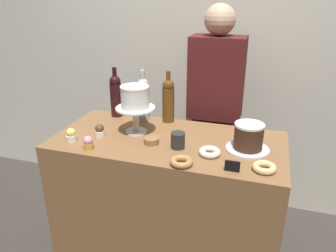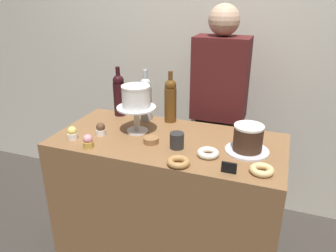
{
  "view_description": "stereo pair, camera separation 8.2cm",
  "coord_description": "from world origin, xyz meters",
  "px_view_note": "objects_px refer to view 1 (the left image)",
  "views": [
    {
      "loc": [
        0.5,
        -1.59,
        1.67
      ],
      "look_at": [
        0.0,
        0.0,
        0.98
      ],
      "focal_mm": 34.86,
      "sensor_mm": 36.0,
      "label": 1
    },
    {
      "loc": [
        0.58,
        -1.56,
        1.67
      ],
      "look_at": [
        0.0,
        0.0,
        0.98
      ],
      "focal_mm": 34.86,
      "sensor_mm": 36.0,
      "label": 2
    }
  ],
  "objects_px": {
    "cake_stand_pedestal": "(136,116)",
    "donut_maple": "(181,162)",
    "cookie_stack": "(151,141)",
    "price_sign_chalkboard": "(232,166)",
    "wine_bottle_amber": "(168,100)",
    "cupcake_strawberry": "(88,143)",
    "wine_bottle_clear": "(143,99)",
    "barista_figure": "(214,117)",
    "chocolate_round_cake": "(249,136)",
    "wine_bottle_dark_red": "(116,95)",
    "white_layer_cake": "(135,97)",
    "cupcake_chocolate": "(100,131)",
    "coffee_cup_ceramic": "(178,140)",
    "donut_sugar": "(210,152)",
    "donut_glazed": "(264,167)",
    "cupcake_lemon": "(71,135)"
  },
  "relations": [
    {
      "from": "cake_stand_pedestal",
      "to": "donut_maple",
      "type": "distance_m",
      "value": 0.47
    },
    {
      "from": "cookie_stack",
      "to": "price_sign_chalkboard",
      "type": "relative_size",
      "value": 1.2
    },
    {
      "from": "wine_bottle_amber",
      "to": "cupcake_strawberry",
      "type": "bearing_deg",
      "value": -119.14
    },
    {
      "from": "wine_bottle_clear",
      "to": "cookie_stack",
      "type": "bearing_deg",
      "value": -61.95
    },
    {
      "from": "cupcake_strawberry",
      "to": "barista_figure",
      "type": "relative_size",
      "value": 0.05
    },
    {
      "from": "wine_bottle_clear",
      "to": "wine_bottle_amber",
      "type": "height_order",
      "value": "same"
    },
    {
      "from": "price_sign_chalkboard",
      "to": "chocolate_round_cake",
      "type": "bearing_deg",
      "value": 79.01
    },
    {
      "from": "wine_bottle_dark_red",
      "to": "cake_stand_pedestal",
      "type": "bearing_deg",
      "value": -43.74
    },
    {
      "from": "white_layer_cake",
      "to": "cupcake_chocolate",
      "type": "relative_size",
      "value": 2.2
    },
    {
      "from": "chocolate_round_cake",
      "to": "price_sign_chalkboard",
      "type": "height_order",
      "value": "chocolate_round_cake"
    },
    {
      "from": "wine_bottle_dark_red",
      "to": "coffee_cup_ceramic",
      "type": "height_order",
      "value": "wine_bottle_dark_red"
    },
    {
      "from": "coffee_cup_ceramic",
      "to": "chocolate_round_cake",
      "type": "bearing_deg",
      "value": 14.28
    },
    {
      "from": "wine_bottle_clear",
      "to": "coffee_cup_ceramic",
      "type": "relative_size",
      "value": 3.83
    },
    {
      "from": "donut_sugar",
      "to": "donut_glazed",
      "type": "height_order",
      "value": "same"
    },
    {
      "from": "white_layer_cake",
      "to": "cupcake_strawberry",
      "type": "height_order",
      "value": "white_layer_cake"
    },
    {
      "from": "price_sign_chalkboard",
      "to": "coffee_cup_ceramic",
      "type": "bearing_deg",
      "value": 152.44
    },
    {
      "from": "cookie_stack",
      "to": "coffee_cup_ceramic",
      "type": "relative_size",
      "value": 0.99
    },
    {
      "from": "wine_bottle_dark_red",
      "to": "price_sign_chalkboard",
      "type": "xyz_separation_m",
      "value": [
        0.82,
        -0.5,
        -0.12
      ]
    },
    {
      "from": "cake_stand_pedestal",
      "to": "wine_bottle_amber",
      "type": "height_order",
      "value": "wine_bottle_amber"
    },
    {
      "from": "chocolate_round_cake",
      "to": "wine_bottle_clear",
      "type": "bearing_deg",
      "value": 161.08
    },
    {
      "from": "cake_stand_pedestal",
      "to": "cupcake_strawberry",
      "type": "distance_m",
      "value": 0.33
    },
    {
      "from": "cupcake_lemon",
      "to": "price_sign_chalkboard",
      "type": "relative_size",
      "value": 1.06
    },
    {
      "from": "wine_bottle_clear",
      "to": "donut_maple",
      "type": "distance_m",
      "value": 0.64
    },
    {
      "from": "wine_bottle_dark_red",
      "to": "cupcake_chocolate",
      "type": "relative_size",
      "value": 4.38
    },
    {
      "from": "chocolate_round_cake",
      "to": "cupcake_lemon",
      "type": "height_order",
      "value": "chocolate_round_cake"
    },
    {
      "from": "cake_stand_pedestal",
      "to": "donut_glazed",
      "type": "xyz_separation_m",
      "value": [
        0.74,
        -0.23,
        -0.09
      ]
    },
    {
      "from": "donut_maple",
      "to": "chocolate_round_cake",
      "type": "bearing_deg",
      "value": 42.42
    },
    {
      "from": "wine_bottle_clear",
      "to": "donut_sugar",
      "type": "distance_m",
      "value": 0.62
    },
    {
      "from": "wine_bottle_amber",
      "to": "cupcake_lemon",
      "type": "relative_size",
      "value": 4.38
    },
    {
      "from": "wine_bottle_clear",
      "to": "cupcake_strawberry",
      "type": "height_order",
      "value": "wine_bottle_clear"
    },
    {
      "from": "cupcake_strawberry",
      "to": "barista_figure",
      "type": "bearing_deg",
      "value": 57.02
    },
    {
      "from": "cake_stand_pedestal",
      "to": "donut_glazed",
      "type": "distance_m",
      "value": 0.78
    },
    {
      "from": "cupcake_lemon",
      "to": "price_sign_chalkboard",
      "type": "bearing_deg",
      "value": -4.11
    },
    {
      "from": "white_layer_cake",
      "to": "cookie_stack",
      "type": "relative_size",
      "value": 1.94
    },
    {
      "from": "wine_bottle_clear",
      "to": "donut_glazed",
      "type": "xyz_separation_m",
      "value": [
        0.77,
        -0.43,
        -0.13
      ]
    },
    {
      "from": "cake_stand_pedestal",
      "to": "chocolate_round_cake",
      "type": "bearing_deg",
      "value": -2.53
    },
    {
      "from": "cake_stand_pedestal",
      "to": "price_sign_chalkboard",
      "type": "xyz_separation_m",
      "value": [
        0.59,
        -0.28,
        -0.08
      ]
    },
    {
      "from": "cupcake_chocolate",
      "to": "donut_maple",
      "type": "relative_size",
      "value": 0.66
    },
    {
      "from": "chocolate_round_cake",
      "to": "wine_bottle_dark_red",
      "type": "distance_m",
      "value": 0.91
    },
    {
      "from": "coffee_cup_ceramic",
      "to": "cupcake_lemon",
      "type": "bearing_deg",
      "value": -170.71
    },
    {
      "from": "chocolate_round_cake",
      "to": "cookie_stack",
      "type": "height_order",
      "value": "chocolate_round_cake"
    },
    {
      "from": "wine_bottle_amber",
      "to": "price_sign_chalkboard",
      "type": "xyz_separation_m",
      "value": [
        0.47,
        -0.51,
        -0.12
      ]
    },
    {
      "from": "cupcake_chocolate",
      "to": "cookie_stack",
      "type": "distance_m",
      "value": 0.31
    },
    {
      "from": "wine_bottle_clear",
      "to": "cookie_stack",
      "type": "distance_m",
      "value": 0.38
    },
    {
      "from": "cupcake_chocolate",
      "to": "donut_sugar",
      "type": "xyz_separation_m",
      "value": [
        0.64,
        -0.04,
        -0.02
      ]
    },
    {
      "from": "wine_bottle_clear",
      "to": "wine_bottle_amber",
      "type": "bearing_deg",
      "value": 9.0
    },
    {
      "from": "white_layer_cake",
      "to": "coffee_cup_ceramic",
      "type": "relative_size",
      "value": 1.92
    },
    {
      "from": "donut_maple",
      "to": "cookie_stack",
      "type": "height_order",
      "value": "same"
    },
    {
      "from": "donut_sugar",
      "to": "donut_maple",
      "type": "height_order",
      "value": "same"
    },
    {
      "from": "donut_glazed",
      "to": "cookie_stack",
      "type": "distance_m",
      "value": 0.61
    }
  ]
}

